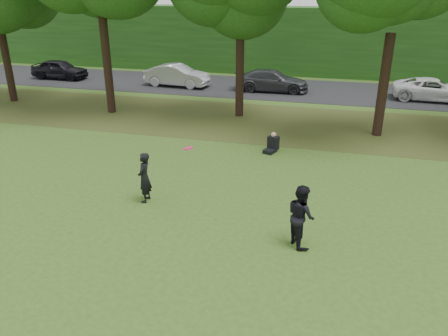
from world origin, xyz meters
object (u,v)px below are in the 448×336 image
player_right (301,216)px  seated_person (272,144)px  frisbee (188,148)px  player_left (144,178)px

player_right → seated_person: (-1.82, 6.94, -0.56)m
player_right → seated_person: bearing=-17.7°
frisbee → player_right: bearing=-9.3°
player_right → frisbee: size_ratio=5.71×
player_left → frisbee: frisbee is taller
seated_person → player_left: bearing=-100.7°
player_left → player_right: bearing=72.0°
player_right → frisbee: frisbee is taller
player_left → seated_person: player_left is taller
player_left → player_right: player_right is taller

